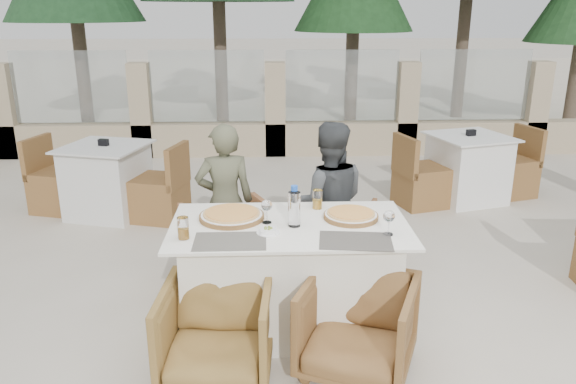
{
  "coord_description": "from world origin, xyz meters",
  "views": [
    {
      "loc": [
        -0.14,
        -3.62,
        2.15
      ],
      "look_at": [
        0.01,
        0.18,
        0.9
      ],
      "focal_mm": 35.0,
      "sensor_mm": 36.0,
      "label": 1
    }
  ],
  "objects_px": {
    "armchair_far_right": "(336,233)",
    "bg_table_a": "(107,180)",
    "beer_glass_left": "(183,228)",
    "diner_left": "(225,202)",
    "wine_glass_corner": "(389,221)",
    "dining_table": "(290,276)",
    "olive_dish": "(268,230)",
    "wine_glass_centre": "(267,210)",
    "armchair_far_left": "(232,244)",
    "armchair_near_right": "(358,327)",
    "water_bottle": "(294,206)",
    "pizza_right": "(351,215)",
    "beer_glass_right": "(317,199)",
    "bg_table_b": "(467,168)",
    "diner_right": "(328,203)",
    "armchair_near_left": "(217,333)",
    "pizza_left": "(232,215)"
  },
  "relations": [
    {
      "from": "armchair_far_right",
      "to": "bg_table_a",
      "type": "height_order",
      "value": "bg_table_a"
    },
    {
      "from": "beer_glass_left",
      "to": "bg_table_a",
      "type": "bearing_deg",
      "value": 114.93
    },
    {
      "from": "diner_left",
      "to": "wine_glass_corner",
      "type": "bearing_deg",
      "value": 129.08
    },
    {
      "from": "dining_table",
      "to": "olive_dish",
      "type": "height_order",
      "value": "olive_dish"
    },
    {
      "from": "wine_glass_centre",
      "to": "armchair_far_left",
      "type": "distance_m",
      "value": 0.92
    },
    {
      "from": "dining_table",
      "to": "wine_glass_corner",
      "type": "bearing_deg",
      "value": -18.29
    },
    {
      "from": "beer_glass_left",
      "to": "armchair_near_right",
      "type": "relative_size",
      "value": 0.21
    },
    {
      "from": "wine_glass_centre",
      "to": "armchair_far_left",
      "type": "bearing_deg",
      "value": 112.89
    },
    {
      "from": "wine_glass_centre",
      "to": "armchair_far_right",
      "type": "xyz_separation_m",
      "value": [
        0.6,
        0.97,
        -0.58
      ]
    },
    {
      "from": "water_bottle",
      "to": "wine_glass_corner",
      "type": "bearing_deg",
      "value": -16.34
    },
    {
      "from": "pizza_right",
      "to": "diner_left",
      "type": "xyz_separation_m",
      "value": [
        -0.92,
        0.73,
        -0.14
      ]
    },
    {
      "from": "wine_glass_corner",
      "to": "armchair_far_right",
      "type": "xyz_separation_m",
      "value": [
        -0.18,
        1.21,
        -0.58
      ]
    },
    {
      "from": "wine_glass_centre",
      "to": "beer_glass_right",
      "type": "distance_m",
      "value": 0.46
    },
    {
      "from": "bg_table_b",
      "to": "diner_right",
      "type": "bearing_deg",
      "value": -149.44
    },
    {
      "from": "pizza_right",
      "to": "wine_glass_corner",
      "type": "relative_size",
      "value": 2.05
    },
    {
      "from": "armchair_far_right",
      "to": "beer_glass_right",
      "type": "bearing_deg",
      "value": 91.26
    },
    {
      "from": "pizza_right",
      "to": "water_bottle",
      "type": "relative_size",
      "value": 1.34
    },
    {
      "from": "bg_table_a",
      "to": "beer_glass_right",
      "type": "bearing_deg",
      "value": -28.94
    },
    {
      "from": "wine_glass_centre",
      "to": "bg_table_b",
      "type": "bearing_deg",
      "value": 48.58
    },
    {
      "from": "armchair_far_right",
      "to": "armchair_far_left",
      "type": "bearing_deg",
      "value": 37.77
    },
    {
      "from": "armchair_far_left",
      "to": "armchair_near_left",
      "type": "relative_size",
      "value": 1.07
    },
    {
      "from": "armchair_far_left",
      "to": "diner_left",
      "type": "height_order",
      "value": "diner_left"
    },
    {
      "from": "wine_glass_corner",
      "to": "armchair_near_right",
      "type": "height_order",
      "value": "wine_glass_corner"
    },
    {
      "from": "bg_table_a",
      "to": "beer_glass_left",
      "type": "bearing_deg",
      "value": -49.63
    },
    {
      "from": "wine_glass_corner",
      "to": "beer_glass_right",
      "type": "xyz_separation_m",
      "value": [
        -0.41,
        0.51,
        -0.02
      ]
    },
    {
      "from": "armchair_near_left",
      "to": "bg_table_b",
      "type": "height_order",
      "value": "bg_table_b"
    },
    {
      "from": "beer_glass_right",
      "to": "bg_table_b",
      "type": "relative_size",
      "value": 0.09
    },
    {
      "from": "pizza_left",
      "to": "olive_dish",
      "type": "distance_m",
      "value": 0.37
    },
    {
      "from": "beer_glass_left",
      "to": "bg_table_b",
      "type": "distance_m",
      "value": 4.09
    },
    {
      "from": "armchair_near_left",
      "to": "bg_table_a",
      "type": "relative_size",
      "value": 0.41
    },
    {
      "from": "diner_right",
      "to": "bg_table_a",
      "type": "bearing_deg",
      "value": -34.74
    },
    {
      "from": "diner_right",
      "to": "pizza_right",
      "type": "bearing_deg",
      "value": 99.41
    },
    {
      "from": "armchair_far_left",
      "to": "diner_right",
      "type": "distance_m",
      "value": 0.85
    },
    {
      "from": "armchair_far_right",
      "to": "bg_table_b",
      "type": "bearing_deg",
      "value": -116.15
    },
    {
      "from": "armchair_far_right",
      "to": "bg_table_a",
      "type": "relative_size",
      "value": 0.38
    },
    {
      "from": "beer_glass_right",
      "to": "armchair_near_left",
      "type": "relative_size",
      "value": 0.21
    },
    {
      "from": "beer_glass_right",
      "to": "armchair_near_left",
      "type": "xyz_separation_m",
      "value": [
        -0.67,
        -0.87,
        -0.54
      ]
    },
    {
      "from": "wine_glass_corner",
      "to": "diner_left",
      "type": "distance_m",
      "value": 1.53
    },
    {
      "from": "wine_glass_corner",
      "to": "bg_table_a",
      "type": "bearing_deg",
      "value": 134.33
    },
    {
      "from": "beer_glass_right",
      "to": "armchair_far_right",
      "type": "height_order",
      "value": "beer_glass_right"
    },
    {
      "from": "pizza_left",
      "to": "armchair_far_left",
      "type": "height_order",
      "value": "pizza_left"
    },
    {
      "from": "pizza_right",
      "to": "armchair_far_left",
      "type": "xyz_separation_m",
      "value": [
        -0.87,
        0.62,
        -0.47
      ]
    },
    {
      "from": "armchair_near_left",
      "to": "beer_glass_left",
      "type": "bearing_deg",
      "value": 126.01
    },
    {
      "from": "wine_glass_centre",
      "to": "diner_right",
      "type": "relative_size",
      "value": 0.14
    },
    {
      "from": "armchair_near_right",
      "to": "diner_left",
      "type": "distance_m",
      "value": 1.66
    },
    {
      "from": "water_bottle",
      "to": "beer_glass_left",
      "type": "xyz_separation_m",
      "value": [
        -0.71,
        -0.19,
        -0.07
      ]
    },
    {
      "from": "water_bottle",
      "to": "diner_left",
      "type": "relative_size",
      "value": 0.22
    },
    {
      "from": "bg_table_b",
      "to": "bg_table_a",
      "type": "bearing_deg",
      "value": 168.55
    },
    {
      "from": "olive_dish",
      "to": "armchair_near_left",
      "type": "xyz_separation_m",
      "value": [
        -0.32,
        -0.41,
        -0.49
      ]
    },
    {
      "from": "wine_glass_centre",
      "to": "armchair_near_right",
      "type": "relative_size",
      "value": 0.28
    }
  ]
}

